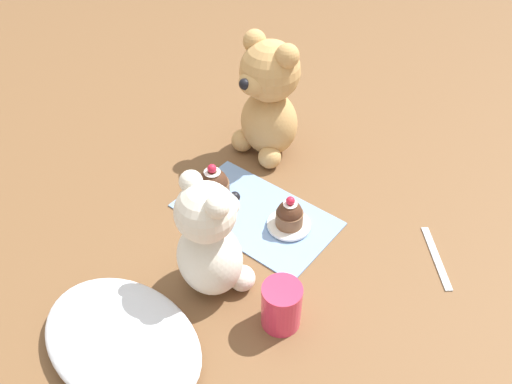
% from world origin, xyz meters
% --- Properties ---
extents(ground_plane, '(4.00, 4.00, 0.00)m').
position_xyz_m(ground_plane, '(0.00, 0.00, 0.00)').
color(ground_plane, brown).
extents(knitted_placemat, '(0.28, 0.16, 0.01)m').
position_xyz_m(knitted_placemat, '(0.00, 0.00, 0.00)').
color(knitted_placemat, '#7A9ED1').
rests_on(knitted_placemat, ground_plane).
extents(tulle_cloth, '(0.26, 0.17, 0.04)m').
position_xyz_m(tulle_cloth, '(-0.02, 0.32, 0.02)').
color(tulle_cloth, silver).
rests_on(tulle_cloth, ground_plane).
extents(teddy_bear_cream, '(0.12, 0.12, 0.21)m').
position_xyz_m(teddy_bear_cream, '(-0.04, 0.16, 0.09)').
color(teddy_bear_cream, silver).
rests_on(teddy_bear_cream, ground_plane).
extents(teddy_bear_tan, '(0.13, 0.13, 0.25)m').
position_xyz_m(teddy_bear_tan, '(0.10, -0.16, 0.12)').
color(teddy_bear_tan, tan).
rests_on(teddy_bear_tan, ground_plane).
extents(cupcake_near_cream_bear, '(0.06, 0.06, 0.07)m').
position_xyz_m(cupcake_near_cream_bear, '(0.09, 0.01, 0.03)').
color(cupcake_near_cream_bear, brown).
rests_on(cupcake_near_cream_bear, knitted_placemat).
extents(saucer_plate, '(0.08, 0.08, 0.01)m').
position_xyz_m(saucer_plate, '(-0.06, -0.01, 0.01)').
color(saucer_plate, white).
rests_on(saucer_plate, knitted_placemat).
extents(cupcake_near_tan_bear, '(0.05, 0.05, 0.06)m').
position_xyz_m(cupcake_near_tan_bear, '(-0.06, -0.01, 0.03)').
color(cupcake_near_tan_bear, brown).
rests_on(cupcake_near_tan_bear, saucer_plate).
extents(juice_glass, '(0.06, 0.06, 0.08)m').
position_xyz_m(juice_glass, '(-0.16, 0.15, 0.04)').
color(juice_glass, '#DB3356').
rests_on(juice_glass, ground_plane).
extents(teaspoon, '(0.10, 0.11, 0.01)m').
position_xyz_m(teaspoon, '(-0.29, -0.11, 0.00)').
color(teaspoon, silver).
rests_on(teaspoon, ground_plane).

